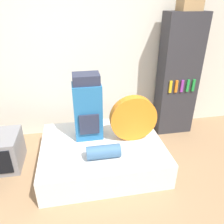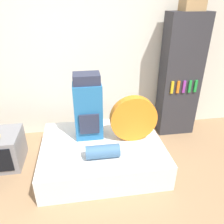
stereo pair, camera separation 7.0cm
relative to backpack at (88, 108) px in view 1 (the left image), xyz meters
name	(u,v)px [view 1 (the left image)]	position (x,y,z in m)	size (l,w,h in m)	color
ground_plane	(100,214)	(0.01, -1.01, -0.80)	(16.00, 16.00, 0.00)	#997551
wall_back	(82,56)	(0.01, 0.81, 0.50)	(8.00, 0.05, 2.60)	silver
bed	(102,153)	(0.15, -0.20, -0.62)	(1.61, 1.26, 0.36)	white
backpack	(88,108)	(0.00, 0.00, 0.00)	(0.37, 0.30, 0.90)	#23669E
tent_bag	(133,118)	(0.58, -0.17, -0.13)	(0.63, 0.12, 0.63)	orange
sleeping_roll	(104,152)	(0.13, -0.51, -0.36)	(0.41, 0.17, 0.17)	#3D668E
bookshelf	(178,77)	(1.50, 0.53, 0.17)	(0.60, 0.36, 1.94)	#2D2D33
cardboard_box	(190,3)	(1.52, 0.51, 1.23)	(0.30, 0.26, 0.19)	#A88456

